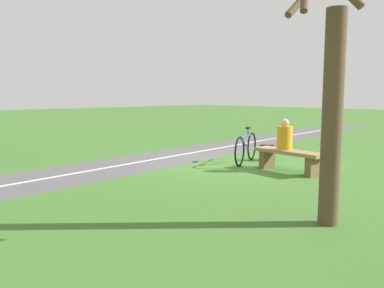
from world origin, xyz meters
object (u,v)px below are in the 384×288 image
Objects in this scene: person_seated at (285,137)px; tree_near_bench at (330,101)px; bicycle at (246,148)px; backpack at (267,153)px; bench at (289,157)px.

tree_near_bench reaches higher than person_seated.
person_seated is 1.37m from bicycle.
backpack is at bearing 146.60° from bicycle.
bench is at bearing 59.44° from bicycle.
bench is 1.02× the size of bicycle.
tree_near_bench reaches higher than backpack.
backpack is at bearing -46.39° from tree_near_bench.
bench is at bearing -180.00° from person_seated.
person_seated reaches higher than bench.
tree_near_bench reaches higher than bench.
bicycle is 4.13× the size of backpack.
bicycle is 0.43× the size of tree_near_bench.
person_seated is (0.15, -0.01, 0.46)m from bench.
tree_near_bench is at bearing 133.61° from backpack.
bicycle is at bearing -3.99° from person_seated.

